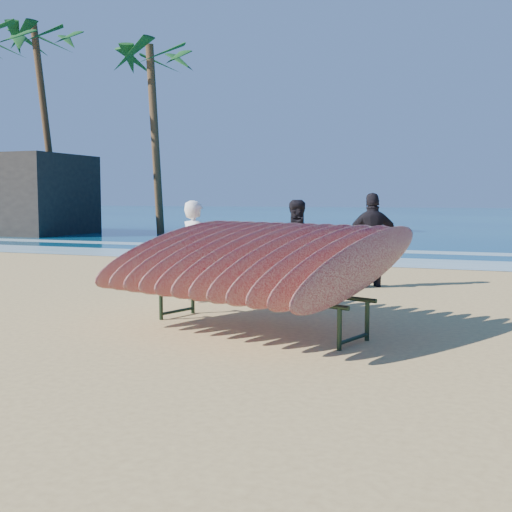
{
  "coord_description": "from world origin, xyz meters",
  "views": [
    {
      "loc": [
        3.09,
        -7.35,
        1.75
      ],
      "look_at": [
        0.0,
        0.8,
        0.95
      ],
      "focal_mm": 45.0,
      "sensor_mm": 36.0,
      "label": 1
    }
  ],
  "objects_px": {
    "person_dark_b": "(373,240)",
    "palm_right": "(44,42)",
    "person_dark_a": "(299,245)",
    "palm_mid": "(154,61)",
    "person_white": "(195,251)",
    "surfboard_rack": "(256,259)"
  },
  "relations": [
    {
      "from": "person_dark_b",
      "to": "palm_right",
      "type": "distance_m",
      "value": 27.07
    },
    {
      "from": "person_dark_a",
      "to": "palm_mid",
      "type": "distance_m",
      "value": 20.08
    },
    {
      "from": "person_white",
      "to": "person_dark_b",
      "type": "bearing_deg",
      "value": -102.95
    },
    {
      "from": "surfboard_rack",
      "to": "palm_right",
      "type": "relative_size",
      "value": 0.37
    },
    {
      "from": "surfboard_rack",
      "to": "palm_mid",
      "type": "height_order",
      "value": "palm_mid"
    },
    {
      "from": "surfboard_rack",
      "to": "person_dark_a",
      "type": "bearing_deg",
      "value": 115.73
    },
    {
      "from": "person_white",
      "to": "person_dark_a",
      "type": "xyz_separation_m",
      "value": [
        1.29,
        1.8,
        0.0
      ]
    },
    {
      "from": "person_dark_b",
      "to": "palm_mid",
      "type": "height_order",
      "value": "palm_mid"
    },
    {
      "from": "person_white",
      "to": "surfboard_rack",
      "type": "bearing_deg",
      "value": 163.24
    },
    {
      "from": "person_white",
      "to": "palm_mid",
      "type": "height_order",
      "value": "palm_mid"
    },
    {
      "from": "surfboard_rack",
      "to": "person_dark_b",
      "type": "height_order",
      "value": "person_dark_b"
    },
    {
      "from": "person_white",
      "to": "person_dark_b",
      "type": "height_order",
      "value": "person_dark_b"
    },
    {
      "from": "surfboard_rack",
      "to": "person_white",
      "type": "relative_size",
      "value": 2.32
    },
    {
      "from": "surfboard_rack",
      "to": "person_dark_a",
      "type": "relative_size",
      "value": 2.31
    },
    {
      "from": "palm_mid",
      "to": "palm_right",
      "type": "height_order",
      "value": "palm_right"
    },
    {
      "from": "person_white",
      "to": "person_dark_b",
      "type": "relative_size",
      "value": 0.92
    },
    {
      "from": "person_dark_a",
      "to": "person_dark_b",
      "type": "relative_size",
      "value": 0.93
    },
    {
      "from": "surfboard_rack",
      "to": "palm_right",
      "type": "bearing_deg",
      "value": 151.72
    },
    {
      "from": "person_white",
      "to": "palm_right",
      "type": "xyz_separation_m",
      "value": [
        -17.73,
        18.44,
        8.95
      ]
    },
    {
      "from": "person_dark_a",
      "to": "palm_right",
      "type": "distance_m",
      "value": 26.81
    },
    {
      "from": "person_white",
      "to": "person_dark_a",
      "type": "height_order",
      "value": "person_dark_a"
    },
    {
      "from": "palm_mid",
      "to": "palm_right",
      "type": "distance_m",
      "value": 7.96
    }
  ]
}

